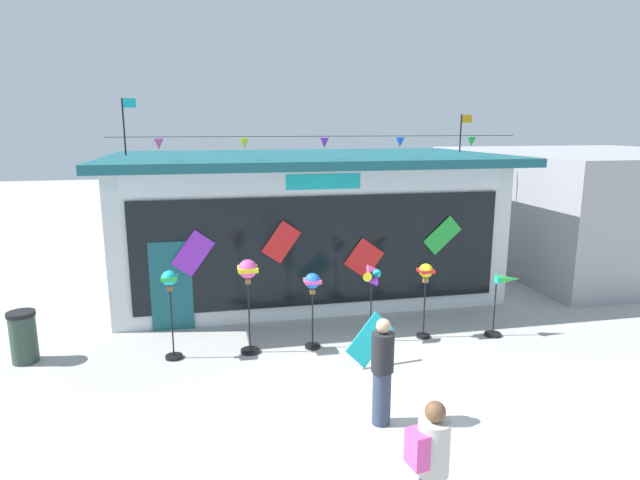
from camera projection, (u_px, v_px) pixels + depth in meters
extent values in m
plane|color=#ADAAA5|center=(387.00, 393.00, 9.19)|extent=(80.00, 80.00, 0.00)
cube|color=silver|center=(304.00, 226.00, 14.71)|extent=(9.45, 4.81, 3.53)
cube|color=#195660|center=(307.00, 158.00, 13.85)|extent=(9.85, 5.80, 0.20)
cube|color=silver|center=(323.00, 181.00, 12.06)|extent=(8.70, 0.08, 0.50)
cube|color=#19B7BC|center=(323.00, 182.00, 12.03)|extent=(1.70, 0.04, 0.35)
cube|color=black|center=(323.00, 251.00, 12.41)|extent=(8.51, 0.06, 2.55)
cube|color=#195660|center=(172.00, 286.00, 11.84)|extent=(0.90, 0.07, 2.00)
cube|color=purple|center=(193.00, 253.00, 11.74)|extent=(0.97, 0.03, 1.05)
cube|color=red|center=(281.00, 242.00, 12.10)|extent=(0.91, 0.03, 0.99)
cube|color=red|center=(364.00, 258.00, 12.59)|extent=(0.98, 0.03, 1.00)
cube|color=green|center=(442.00, 235.00, 12.89)|extent=(0.97, 0.03, 0.94)
cylinder|color=black|center=(324.00, 136.00, 11.73)|extent=(9.08, 0.01, 0.01)
cone|color=#EA4CA3|center=(159.00, 144.00, 11.05)|extent=(0.20, 0.20, 0.22)
cone|color=yellow|center=(244.00, 143.00, 11.41)|extent=(0.20, 0.20, 0.22)
cone|color=purple|center=(324.00, 143.00, 11.76)|extent=(0.20, 0.20, 0.22)
cone|color=blue|center=(400.00, 142.00, 12.12)|extent=(0.20, 0.20, 0.22)
cone|color=green|center=(471.00, 142.00, 12.47)|extent=(0.20, 0.20, 0.22)
cylinder|color=black|center=(124.00, 127.00, 13.24)|extent=(0.04, 0.04, 1.38)
cube|color=#19B7BC|center=(129.00, 103.00, 13.16)|extent=(0.32, 0.02, 0.22)
cylinder|color=black|center=(461.00, 133.00, 15.10)|extent=(0.04, 0.04, 1.03)
cube|color=orange|center=(467.00, 119.00, 15.05)|extent=(0.32, 0.02, 0.22)
cylinder|color=black|center=(174.00, 357.00, 10.54)|extent=(0.33, 0.33, 0.06)
cylinder|color=black|center=(172.00, 322.00, 10.40)|extent=(0.03, 0.03, 1.48)
sphere|color=#19B7BC|center=(169.00, 278.00, 10.21)|extent=(0.29, 0.29, 0.29)
cube|color=green|center=(169.00, 278.00, 10.21)|extent=(0.29, 0.29, 0.06)
cube|color=brown|center=(170.00, 288.00, 10.25)|extent=(0.10, 0.10, 0.10)
cylinder|color=black|center=(250.00, 351.00, 10.82)|extent=(0.38, 0.38, 0.06)
cylinder|color=black|center=(249.00, 316.00, 10.66)|extent=(0.03, 0.03, 1.54)
sphere|color=#EA4CA3|center=(248.00, 269.00, 10.46)|extent=(0.37, 0.37, 0.37)
cube|color=yellow|center=(248.00, 269.00, 10.46)|extent=(0.38, 0.38, 0.08)
cube|color=brown|center=(248.00, 281.00, 10.51)|extent=(0.10, 0.10, 0.10)
cylinder|color=black|center=(313.00, 346.00, 11.05)|extent=(0.32, 0.32, 0.06)
cylinder|color=black|center=(313.00, 318.00, 10.92)|extent=(0.03, 0.03, 1.26)
sphere|color=blue|center=(312.00, 281.00, 10.76)|extent=(0.32, 0.32, 0.32)
cube|color=#EA4CA3|center=(312.00, 281.00, 10.76)|extent=(0.32, 0.32, 0.07)
cube|color=brown|center=(312.00, 291.00, 10.80)|extent=(0.10, 0.10, 0.10)
cylinder|color=black|center=(370.00, 340.00, 11.38)|extent=(0.34, 0.34, 0.06)
cylinder|color=black|center=(371.00, 308.00, 11.23)|extent=(0.03, 0.03, 1.45)
cylinder|color=black|center=(372.00, 275.00, 11.04)|extent=(0.06, 0.04, 0.06)
cone|color=#19B7BC|center=(378.00, 275.00, 11.07)|extent=(0.19, 0.20, 0.19)
cone|color=#EA4CA3|center=(372.00, 269.00, 11.02)|extent=(0.20, 0.19, 0.19)
cone|color=yellow|center=(366.00, 276.00, 11.02)|extent=(0.19, 0.20, 0.19)
cone|color=purple|center=(372.00, 281.00, 11.07)|extent=(0.20, 0.19, 0.19)
cylinder|color=black|center=(423.00, 336.00, 11.58)|extent=(0.29, 0.29, 0.06)
cylinder|color=black|center=(424.00, 308.00, 11.45)|extent=(0.03, 0.03, 1.33)
sphere|color=yellow|center=(426.00, 271.00, 11.28)|extent=(0.30, 0.30, 0.30)
cube|color=red|center=(426.00, 271.00, 11.28)|extent=(0.30, 0.30, 0.07)
cube|color=brown|center=(426.00, 280.00, 11.32)|extent=(0.10, 0.10, 0.10)
cylinder|color=black|center=(493.00, 334.00, 11.68)|extent=(0.35, 0.35, 0.06)
cylinder|color=black|center=(495.00, 308.00, 11.55)|extent=(0.03, 0.03, 1.25)
cone|color=green|center=(508.00, 279.00, 11.47)|extent=(0.55, 0.27, 0.20)
cylinder|color=#19B7BC|center=(497.00, 280.00, 11.42)|extent=(0.03, 0.16, 0.16)
cylinder|color=#333D56|center=(382.00, 397.00, 8.16)|extent=(0.28, 0.28, 0.86)
cylinder|color=#232328|center=(383.00, 352.00, 8.01)|extent=(0.34, 0.34, 0.60)
sphere|color=tan|center=(383.00, 326.00, 7.93)|extent=(0.22, 0.22, 0.22)
cylinder|color=beige|center=(434.00, 447.00, 5.65)|extent=(0.34, 0.34, 0.60)
sphere|color=brown|center=(435.00, 412.00, 5.56)|extent=(0.22, 0.22, 0.22)
cube|color=#EA4CA3|center=(417.00, 449.00, 5.57)|extent=(0.20, 0.28, 0.38)
cylinder|color=#2D4238|center=(24.00, 339.00, 10.30)|extent=(0.48, 0.48, 0.93)
cylinder|color=black|center=(21.00, 314.00, 10.20)|extent=(0.52, 0.52, 0.08)
cube|color=#19B7BC|center=(370.00, 340.00, 10.15)|extent=(1.01, 0.27, 1.01)
cube|color=#99999E|center=(595.00, 206.00, 18.01)|extent=(7.91, 8.73, 3.64)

